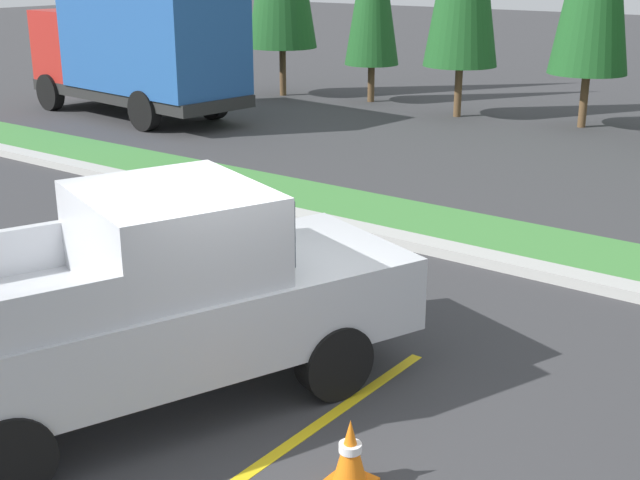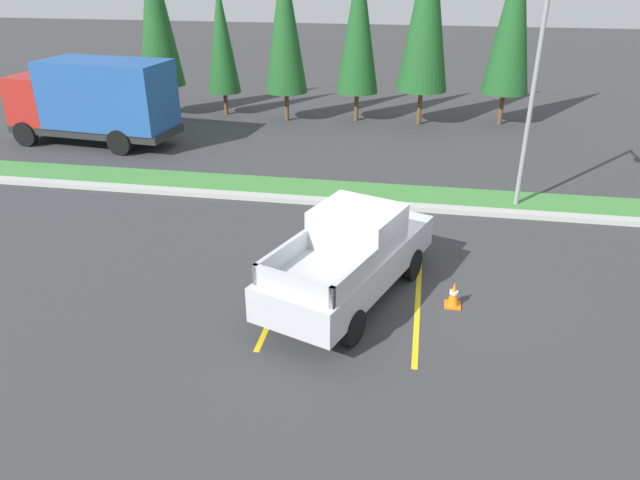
{
  "view_description": "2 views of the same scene",
  "coord_description": "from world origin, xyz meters",
  "views": [
    {
      "loc": [
        5.13,
        -5.39,
        4.12
      ],
      "look_at": [
        -0.34,
        1.88,
        1.07
      ],
      "focal_mm": 47.63,
      "sensor_mm": 36.0,
      "label": 1
    },
    {
      "loc": [
        0.78,
        -12.06,
        7.05
      ],
      "look_at": [
        -1.28,
        -0.4,
        1.34
      ],
      "focal_mm": 33.09,
      "sensor_mm": 36.0,
      "label": 2
    }
  ],
  "objects": [
    {
      "name": "parking_line_near",
      "position": [
        -2.13,
        -0.5,
        0.0
      ],
      "size": [
        0.12,
        4.8,
        0.01
      ],
      "primitive_type": "cube",
      "color": "yellow",
      "rests_on": "ground"
    },
    {
      "name": "parking_line_far",
      "position": [
        0.97,
        -0.5,
        0.0
      ],
      "size": [
        0.12,
        4.8,
        0.01
      ],
      "primitive_type": "cube",
      "color": "yellow",
      "rests_on": "ground"
    },
    {
      "name": "ground_plane",
      "position": [
        0.0,
        0.0,
        0.0
      ],
      "size": [
        120.0,
        120.0,
        0.0
      ],
      "primitive_type": "plane",
      "color": "#38383A"
    },
    {
      "name": "cargo_truck_distant",
      "position": [
        -12.37,
        9.9,
        1.85
      ],
      "size": [
        7.0,
        3.1,
        3.4
      ],
      "color": "black",
      "rests_on": "ground"
    },
    {
      "name": "traffic_cone",
      "position": [
        1.74,
        -0.47,
        0.29
      ],
      "size": [
        0.36,
        0.36,
        0.6
      ],
      "color": "orange",
      "rests_on": "ground"
    },
    {
      "name": "pickup_truck_main",
      "position": [
        -0.56,
        -0.46,
        1.04
      ],
      "size": [
        3.59,
        5.55,
        2.1
      ],
      "color": "black",
      "rests_on": "ground"
    },
    {
      "name": "curb_strip",
      "position": [
        0.0,
        5.0,
        0.07
      ],
      "size": [
        56.0,
        0.4,
        0.15
      ],
      "primitive_type": "cube",
      "color": "#B2B2AD",
      "rests_on": "ground"
    },
    {
      "name": "grass_median",
      "position": [
        0.0,
        6.1,
        0.03
      ],
      "size": [
        56.0,
        1.8,
        0.06
      ],
      "primitive_type": "cube",
      "color": "#42843D",
      "rests_on": "ground"
    }
  ]
}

